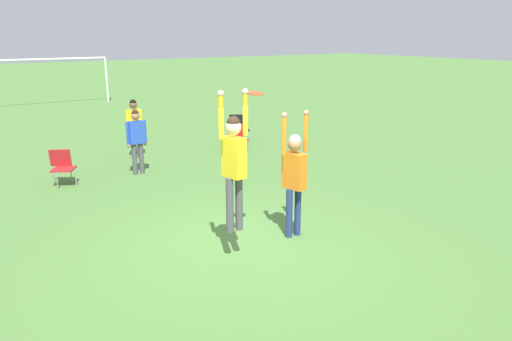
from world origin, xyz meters
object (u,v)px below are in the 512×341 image
Objects in this scene: person_jumping at (234,157)px; person_spectator_near at (134,123)px; person_defending at (294,171)px; camping_chair_2 at (239,126)px; person_spectator_far at (137,136)px; camping_chair_3 at (238,136)px; frisbee at (255,93)px; camping_chair_0 at (62,165)px.

person_jumping is 7.61m from person_spectator_near.
person_jumping is at bearing -90.00° from person_defending.
person_defending is at bearing 89.86° from camping_chair_2.
person_spectator_far is (0.55, 5.76, -0.70)m from person_jumping.
person_jumping is 7.90m from camping_chair_3.
camping_chair_3 is at bearing 81.82° from camping_chair_2.
person_jumping is 1.31× the size of person_spectator_near.
person_spectator_near is at bearing 84.99° from frisbee.
frisbee is 7.58m from person_spectator_near.
camping_chair_2 reaches higher than camping_chair_0.
camping_chair_2 is 3.92m from person_spectator_near.
person_jumping is at bearing -165.57° from frisbee.
person_defending is at bearing -84.59° from person_spectator_near.
camping_chair_0 is at bearing 2.53° from person_jumping.
person_defending is 6.29m from camping_chair_0.
person_spectator_far reaches higher than camping_chair_2.
frisbee is at bearing 85.01° from camping_chair_2.
person_spectator_near is (-3.85, -0.45, 0.54)m from camping_chair_2.
person_defending is 5.58m from person_spectator_far.
person_spectator_near reaches higher than camping_chair_2.
camping_chair_0 is 2.99m from person_spectator_near.
person_defending reaches higher than person_spectator_near.
person_spectator_near is at bearing -18.70° from person_jumping.
frisbee is at bearing -92.11° from person_spectator_far.
person_spectator_near is at bearing 69.94° from person_spectator_far.
camping_chair_3 is 3.72m from person_spectator_far.
camping_chair_3 is at bearing 146.65° from person_defending.
frisbee is at bearing -92.37° from person_defending.
camping_chair_2 is at bearing -108.02° from camping_chair_3.
person_spectator_near is at bearing 31.58° from camping_chair_2.
person_defending is 8.53m from camping_chair_2.
frisbee reaches higher than person_spectator_near.
frisbee is at bearing -85.69° from person_jumping.
person_jumping is 0.99× the size of person_defending.
camping_chair_2 is at bearing 60.09° from frisbee.
camping_chair_3 is (4.12, 6.62, -1.24)m from person_jumping.
frisbee is 0.16× the size of person_spectator_near.
person_spectator_near is (-0.25, 7.25, -0.20)m from person_defending.
person_defending is 1.69m from frisbee.
person_jumping is at bearing 82.82° from camping_chair_2.
camping_chair_0 is at bearing 22.89° from camping_chair_3.
frisbee is at bearing 75.84° from camping_chair_3.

